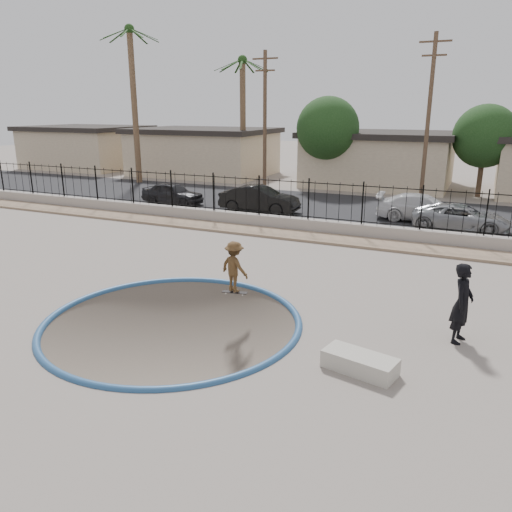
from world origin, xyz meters
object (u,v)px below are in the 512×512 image
object	(u,v)px
videographer	(462,303)
car_a	(172,193)
car_c	(423,208)
skateboard	(235,292)
car_d	(461,218)
concrete_ledge	(360,363)
car_b	(259,199)
skater	(234,270)

from	to	relation	value
videographer	car_a	size ratio (longest dim) A/B	0.53
car_c	skateboard	bearing A→B (deg)	158.63
videographer	car_d	xyz separation A→B (m)	(-0.62, 12.41, -0.36)
concrete_ledge	car_b	world-z (taller)	car_b
videographer	car_a	bearing A→B (deg)	65.00
videographer	car_b	size ratio (longest dim) A/B	0.46
skateboard	videographer	bearing A→B (deg)	-16.83
skateboard	car_a	size ratio (longest dim) A/B	0.22
skater	car_b	xyz separation A→B (m)	(-4.44, 11.80, -0.04)
car_b	car_d	xyz separation A→B (m)	(10.36, 0.00, -0.11)
concrete_ledge	car_b	bearing A→B (deg)	121.39
videographer	car_a	world-z (taller)	videographer
car_b	concrete_ledge	bearing A→B (deg)	-150.51
skater	car_c	bearing A→B (deg)	-88.71
skateboard	car_b	xyz separation A→B (m)	(-4.44, 11.80, 0.70)
skateboard	car_a	xyz separation A→B (m)	(-10.11, 11.80, 0.62)
videographer	car_d	size ratio (longest dim) A/B	0.46
car_a	car_b	xyz separation A→B (m)	(5.67, 0.00, 0.07)
skater	car_c	size ratio (longest dim) A/B	0.35
skater	skateboard	xyz separation A→B (m)	(0.00, 0.00, -0.74)
skater	car_a	bearing A→B (deg)	-31.21
skateboard	concrete_ledge	bearing A→B (deg)	-45.17
car_a	car_d	world-z (taller)	car_a
car_a	car_d	bearing A→B (deg)	-88.31
skater	car_b	world-z (taller)	skater
concrete_ledge	car_c	size ratio (longest dim) A/B	0.35
concrete_ledge	car_a	distance (m)	20.98
skater	car_d	size ratio (longest dim) A/B	0.36
videographer	concrete_ledge	world-z (taller)	videographer
car_d	car_c	bearing A→B (deg)	53.32
concrete_ledge	car_c	bearing A→B (deg)	92.20
videographer	car_c	xyz separation A→B (m)	(-2.51, 13.86, -0.31)
videographer	car_a	xyz separation A→B (m)	(-16.65, 12.41, -0.33)
videographer	car_a	distance (m)	20.77
skater	car_b	size ratio (longest dim) A/B	0.37
concrete_ledge	skateboard	bearing A→B (deg)	146.31
concrete_ledge	car_b	distance (m)	17.46
car_a	car_b	size ratio (longest dim) A/B	0.87
car_c	car_d	xyz separation A→B (m)	(1.89, -1.45, -0.06)
concrete_ledge	car_a	world-z (taller)	car_a
skateboard	car_b	bearing A→B (deg)	99.14
car_b	car_c	world-z (taller)	car_b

